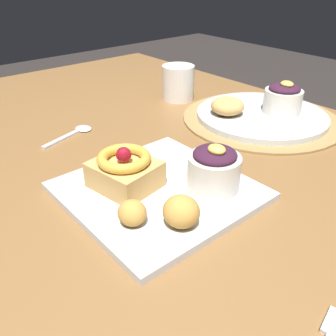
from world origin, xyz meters
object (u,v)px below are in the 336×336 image
at_px(back_plate, 261,115).
at_px(coffee_mug, 178,83).
at_px(berry_ramekin, 214,169).
at_px(back_ramekin, 283,98).
at_px(back_pastry, 227,106).
at_px(spoon, 74,133).
at_px(front_plate, 158,191).
at_px(fritter_middle, 181,211).
at_px(cake_slice, 125,170).
at_px(fritter_front, 132,213).

bearing_deg(back_plate, coffee_mug, -167.78).
height_order(berry_ramekin, back_ramekin, back_ramekin).
bearing_deg(back_pastry, spoon, -118.46).
bearing_deg(front_plate, fritter_middle, -20.33).
distance_m(cake_slice, spoon, 0.26).
distance_m(cake_slice, coffee_mug, 0.45).
bearing_deg(back_pastry, coffee_mug, 174.64).
relative_size(back_plate, back_pastry, 3.98).
relative_size(cake_slice, berry_ramekin, 1.34).
xyz_separation_m(front_plate, cake_slice, (-0.04, -0.03, 0.03)).
bearing_deg(fritter_front, fritter_middle, 47.32).
height_order(front_plate, cake_slice, cake_slice).
bearing_deg(back_ramekin, fritter_middle, -71.46).
xyz_separation_m(back_ramekin, back_pastry, (-0.07, -0.10, -0.01)).
distance_m(back_ramekin, spoon, 0.46).
bearing_deg(cake_slice, back_pastry, 105.22).
relative_size(back_plate, coffee_mug, 3.37).
bearing_deg(cake_slice, coffee_mug, 127.80).
bearing_deg(fritter_middle, cake_slice, -179.42).
bearing_deg(berry_ramekin, fritter_middle, -70.32).
distance_m(fritter_middle, spoon, 0.38).
xyz_separation_m(fritter_middle, spoon, (-0.38, 0.04, -0.03)).
relative_size(cake_slice, back_pastry, 1.46).
bearing_deg(coffee_mug, back_pastry, -5.36).
bearing_deg(fritter_middle, spoon, 173.77).
relative_size(back_plate, back_ramekin, 3.48).
height_order(back_ramekin, back_pastry, back_ramekin).
height_order(cake_slice, spoon, cake_slice).
bearing_deg(back_pastry, back_ramekin, 54.99).
relative_size(front_plate, back_plate, 0.90).
bearing_deg(back_ramekin, coffee_mug, -161.53).
height_order(back_plate, spoon, back_plate).
xyz_separation_m(front_plate, fritter_front, (0.05, -0.08, 0.02)).
relative_size(cake_slice, spoon, 0.87).
xyz_separation_m(cake_slice, coffee_mug, (-0.27, 0.35, 0.00)).
relative_size(berry_ramekin, back_ramekin, 0.96).
bearing_deg(berry_ramekin, back_ramekin, 108.21).
bearing_deg(berry_ramekin, front_plate, -129.88).
bearing_deg(back_ramekin, back_plate, -126.38).
bearing_deg(fritter_front, spoon, 165.16).
bearing_deg(front_plate, coffee_mug, 134.34).
relative_size(back_pastry, coffee_mug, 0.85).
distance_m(front_plate, back_pastry, 0.33).
height_order(cake_slice, coffee_mug, coffee_mug).
xyz_separation_m(fritter_middle, back_ramekin, (-0.15, 0.44, 0.02)).
bearing_deg(back_pastry, cake_slice, -74.78).
bearing_deg(fritter_front, cake_slice, 150.99).
bearing_deg(coffee_mug, back_ramekin, 18.47).
height_order(cake_slice, fritter_middle, cake_slice).
bearing_deg(spoon, front_plate, -109.20).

